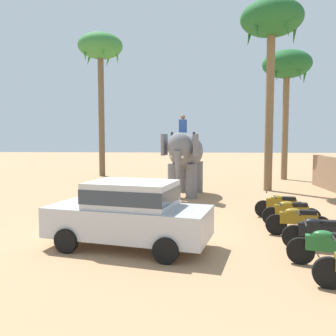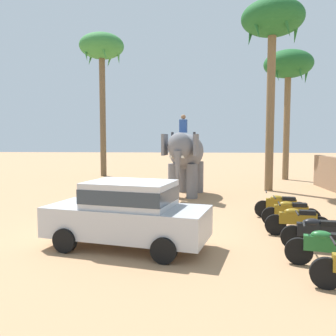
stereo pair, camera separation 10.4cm
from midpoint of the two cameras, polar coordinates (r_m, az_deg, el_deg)
ground_plane at (r=10.19m, az=-7.11°, el=-11.05°), size 120.00×120.00×0.00m
car_sedan_foreground at (r=9.05m, az=-6.14°, el=-7.02°), size 4.39×2.63×1.70m
elephant_with_mahout at (r=17.04m, az=3.06°, el=2.14°), size 2.17×4.00×3.88m
motorcycle_second_in_row at (r=8.48m, az=24.88°, el=-11.48°), size 1.76×0.69×0.94m
motorcycle_mid_row at (r=9.63m, az=23.44°, el=-9.50°), size 1.79×0.56×0.94m
motorcycle_fourth_in_row at (r=10.76m, az=20.48°, el=-7.93°), size 1.79×0.55×0.94m
motorcycle_far_in_row at (r=11.85m, az=19.49°, el=-6.74°), size 1.80×0.55×0.94m
motorcycle_end_of_row at (r=12.95m, az=18.03°, el=-5.73°), size 1.79×0.56×0.94m
palm_tree_behind_elephant at (r=25.50m, az=19.00°, el=15.04°), size 3.20×3.20×8.59m
palm_tree_near_hut at (r=20.25m, az=16.69°, el=21.24°), size 3.20×3.20×9.85m
palm_tree_left_of_road at (r=27.14m, az=-10.56°, el=18.00°), size 3.20×3.20×10.33m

